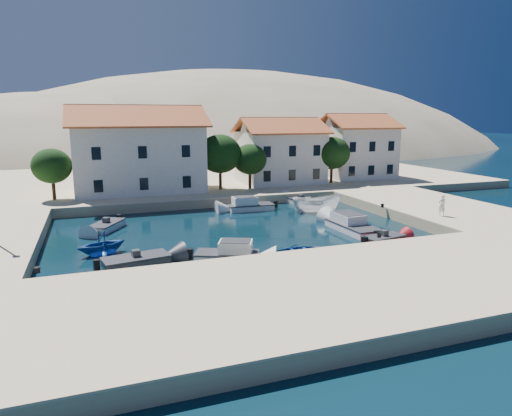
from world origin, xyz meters
The scene contains 21 objects.
ground centered at (0.00, 0.00, 0.00)m, with size 400.00×400.00×0.00m, color black.
quay_south centered at (0.00, -6.00, 0.50)m, with size 52.00×12.00×1.00m, color #D0B88E.
quay_east centered at (20.50, 10.00, 0.50)m, with size 11.00×20.00×1.00m, color #D0B88E.
quay_north centered at (2.00, 38.00, 0.50)m, with size 80.00×36.00×1.00m, color #D0B88E.
hills centered at (20.64, 123.62, -23.40)m, with size 254.00×176.00×99.00m.
building_left centered at (-6.00, 28.00, 5.94)m, with size 14.70×9.45×9.70m.
building_mid centered at (12.00, 29.00, 5.22)m, with size 10.50×8.40×8.30m.
building_right centered at (24.00, 30.00, 5.47)m, with size 9.45×8.40×8.80m.
trees centered at (4.51, 25.46, 4.84)m, with size 37.30×5.30×6.45m.
bollards centered at (2.80, 3.87, 1.15)m, with size 29.36×9.56×0.30m.
motorboat_grey_sw centered at (-8.77, 3.30, 0.29)m, with size 4.49×2.61×1.25m.
cabin_cruiser_south centered at (-2.96, 2.19, 0.48)m, with size 4.59×3.36×1.60m.
rowboat_south centered at (2.17, 1.50, 0.00)m, with size 3.07×4.29×0.89m, color #1A4692.
motorboat_red_se centered at (9.46, 2.28, 0.30)m, with size 3.58×2.13×1.25m.
cabin_cruiser_east centered at (9.28, 6.38, 0.48)m, with size 2.44×5.67×1.60m.
boat_east centered at (10.01, 14.42, 0.00)m, with size 1.87×4.98×1.92m, color silver.
motorboat_white_ne centered at (10.27, 18.77, 0.29)m, with size 2.57×4.17×1.25m.
rowboat_west centered at (-10.82, 6.72, 0.00)m, with size 2.90×3.36×1.77m, color #1A4692.
motorboat_white_west centered at (-10.25, 13.99, 0.29)m, with size 3.43×4.26×1.25m.
cabin_cruiser_north centered at (4.03, 17.57, 0.48)m, with size 4.75×2.15×1.60m.
pedestrian centered at (17.28, 5.07, 1.94)m, with size 0.69×0.45×1.88m, color white.
Camera 1 is at (-10.99, -25.98, 9.58)m, focal length 32.00 mm.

